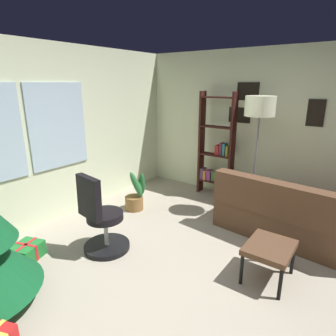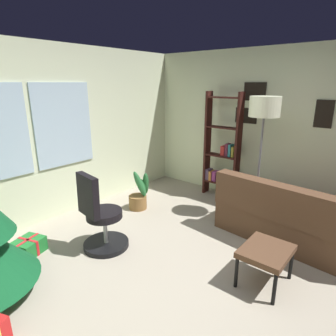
# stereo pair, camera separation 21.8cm
# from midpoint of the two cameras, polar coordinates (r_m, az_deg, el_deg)

# --- Properties ---
(ground_plane) EXTENTS (4.87, 5.11, 0.10)m
(ground_plane) POSITION_cam_midpoint_polar(r_m,az_deg,el_deg) (3.23, 8.76, -22.56)
(ground_plane) COLOR #A39A88
(wall_back_with_windows) EXTENTS (4.87, 0.12, 2.53)m
(wall_back_with_windows) POSITION_cam_midpoint_polar(r_m,az_deg,el_deg) (4.45, -20.67, 6.45)
(wall_back_with_windows) COLOR beige
(wall_back_with_windows) RESTS_ON ground_plane
(wall_right_with_frames) EXTENTS (0.12, 5.11, 2.53)m
(wall_right_with_frames) POSITION_cam_midpoint_polar(r_m,az_deg,el_deg) (4.88, 24.88, 6.76)
(wall_right_with_frames) COLOR beige
(wall_right_with_frames) RESTS_ON ground_plane
(couch) EXTENTS (1.75, 1.98, 0.83)m
(couch) POSITION_cam_midpoint_polar(r_m,az_deg,el_deg) (4.22, 27.42, -9.12)
(couch) COLOR #533724
(couch) RESTS_ON ground_plane
(footstool) EXTENTS (0.54, 0.44, 0.40)m
(footstool) POSITION_cam_midpoint_polar(r_m,az_deg,el_deg) (3.16, 21.01, -15.68)
(footstool) COLOR #533724
(footstool) RESTS_ON ground_plane
(gift_box_green) EXTENTS (0.39, 0.37, 0.19)m
(gift_box_green) POSITION_cam_midpoint_polar(r_m,az_deg,el_deg) (3.88, -24.70, -14.14)
(gift_box_green) COLOR #1E722D
(gift_box_green) RESTS_ON ground_plane
(office_chair) EXTENTS (0.56, 0.56, 0.99)m
(office_chair) POSITION_cam_midpoint_polar(r_m,az_deg,el_deg) (3.57, -11.68, -10.28)
(office_chair) COLOR black
(office_chair) RESTS_ON ground_plane
(bookshelf) EXTENTS (0.18, 0.64, 1.85)m
(bookshelf) POSITION_cam_midpoint_polar(r_m,az_deg,el_deg) (5.10, 12.02, 2.95)
(bookshelf) COLOR #381712
(bookshelf) RESTS_ON ground_plane
(floor_lamp) EXTENTS (0.42, 0.42, 1.81)m
(floor_lamp) POSITION_cam_midpoint_polar(r_m,az_deg,el_deg) (4.25, 20.15, 10.23)
(floor_lamp) COLOR slate
(floor_lamp) RESTS_ON ground_plane
(potted_plant) EXTENTS (0.36, 0.33, 0.67)m
(potted_plant) POSITION_cam_midpoint_polar(r_m,az_deg,el_deg) (4.65, -4.40, -5.56)
(potted_plant) COLOR brown
(potted_plant) RESTS_ON ground_plane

